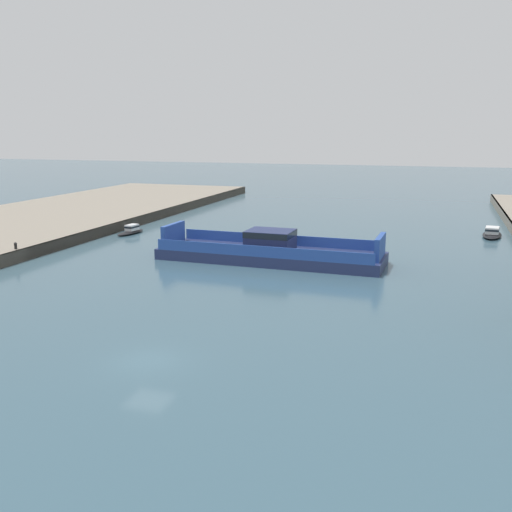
{
  "coord_description": "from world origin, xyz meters",
  "views": [
    {
      "loc": [
        15.69,
        -28.15,
        13.19
      ],
      "look_at": [
        0.0,
        20.72,
        2.0
      ],
      "focal_mm": 40.5,
      "sensor_mm": 36.0,
      "label": 1
    }
  ],
  "objects": [
    {
      "name": "chain_ferry",
      "position": [
        -0.68,
        27.63,
        1.0
      ],
      "size": [
        23.39,
        7.36,
        3.3
      ],
      "color": "navy",
      "rests_on": "ground"
    },
    {
      "name": "ground_plane",
      "position": [
        0.0,
        0.0,
        0.0
      ],
      "size": [
        400.0,
        400.0,
        0.0
      ],
      "primitive_type": "plane",
      "color": "#385666"
    },
    {
      "name": "moored_boat_mid_left",
      "position": [
        22.19,
        49.45,
        0.48
      ],
      "size": [
        2.99,
        6.62,
        1.31
      ],
      "color": "black",
      "rests_on": "ground"
    },
    {
      "name": "bollard_left_far",
      "position": [
        -25.41,
        19.37,
        1.7
      ],
      "size": [
        0.32,
        0.32,
        0.71
      ],
      "color": "black",
      "rests_on": "quay_left"
    },
    {
      "name": "moored_boat_near_left",
      "position": [
        -22.53,
        37.52,
        0.44
      ],
      "size": [
        2.12,
        5.2,
        1.18
      ],
      "color": "black",
      "rests_on": "ground"
    }
  ]
}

